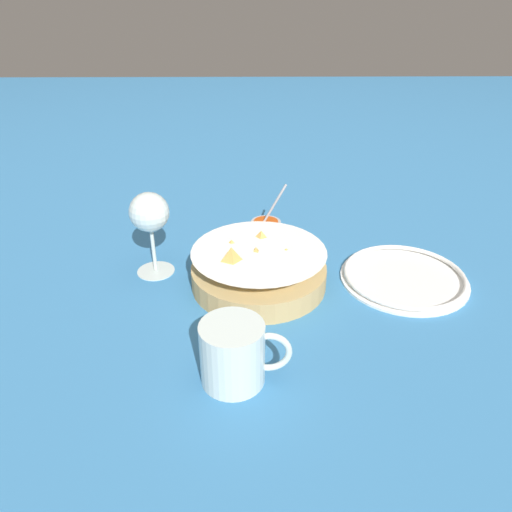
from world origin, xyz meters
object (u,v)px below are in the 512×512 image
food_basket (256,269)px  wine_glass (150,215)px  sauce_cup (266,229)px  side_plate (405,277)px  beer_mug (234,355)px

food_basket → wine_glass: 0.21m
sauce_cup → side_plate: 0.30m
beer_mug → sauce_cup: bearing=82.4°
wine_glass → beer_mug: bearing=-61.6°
food_basket → beer_mug: bearing=-97.7°
sauce_cup → side_plate: sauce_cup is taller
sauce_cup → beer_mug: 0.42m
sauce_cup → food_basket: bearing=-97.6°
food_basket → beer_mug: food_basket is taller
food_basket → beer_mug: 0.24m
beer_mug → food_basket: bearing=82.3°
sauce_cup → beer_mug: (-0.06, -0.41, 0.02)m
wine_glass → side_plate: bearing=-4.8°
food_basket → side_plate: food_basket is taller
wine_glass → sauce_cup: bearing=31.3°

